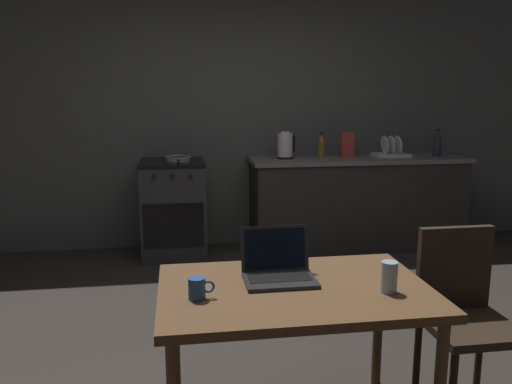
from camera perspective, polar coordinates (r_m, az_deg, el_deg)
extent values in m
plane|color=#2D2823|center=(3.33, 2.00, -16.79)|extent=(12.00, 12.00, 0.00)
cube|color=#4C4D4C|center=(5.31, 0.60, 9.31)|extent=(6.40, 0.10, 2.80)
cube|color=#282623|center=(5.31, 10.99, -1.33)|extent=(2.10, 0.60, 0.88)
cube|color=#66605B|center=(5.24, 11.17, 3.58)|extent=(2.16, 0.64, 0.04)
cube|color=#2D2D30|center=(5.01, -9.06, -2.01)|extent=(0.60, 0.60, 0.88)
cube|color=black|center=(4.93, -9.22, 3.19)|extent=(0.60, 0.60, 0.04)
cube|color=black|center=(4.73, -9.05, -3.68)|extent=(0.54, 0.01, 0.40)
cylinder|color=black|center=(4.63, -11.20, 1.63)|extent=(0.04, 0.02, 0.04)
cylinder|color=black|center=(4.63, -9.22, 1.69)|extent=(0.04, 0.02, 0.04)
cylinder|color=black|center=(4.63, -7.24, 1.75)|extent=(0.04, 0.02, 0.04)
cube|color=brown|center=(2.32, 4.28, -10.82)|extent=(1.19, 0.77, 0.04)
cylinder|color=brown|center=(2.71, -8.96, -15.80)|extent=(0.05, 0.05, 0.67)
cylinder|color=brown|center=(2.90, 13.31, -14.14)|extent=(0.05, 0.05, 0.67)
cube|color=#2D2116|center=(2.71, 22.58, -13.58)|extent=(0.40, 0.40, 0.04)
cube|color=#2D2116|center=(2.77, 21.00, -7.81)|extent=(0.38, 0.04, 0.42)
cylinder|color=#2D2116|center=(2.87, 17.34, -17.15)|extent=(0.04, 0.04, 0.44)
cylinder|color=#2D2116|center=(3.03, 23.38, -16.06)|extent=(0.04, 0.04, 0.44)
cube|color=#232326|center=(2.35, 2.67, -9.72)|extent=(0.32, 0.22, 0.02)
cube|color=black|center=(2.36, 2.60, -9.37)|extent=(0.28, 0.12, 0.00)
cube|color=#232326|center=(2.44, 2.09, -6.19)|extent=(0.32, 0.05, 0.21)
cube|color=black|center=(2.43, 2.11, -6.24)|extent=(0.29, 0.04, 0.18)
cylinder|color=black|center=(5.03, 3.21, 3.82)|extent=(0.15, 0.15, 0.02)
cylinder|color=silver|center=(5.02, 3.23, 5.21)|extent=(0.15, 0.15, 0.23)
cylinder|color=silver|center=(5.01, 3.24, 6.58)|extent=(0.09, 0.09, 0.02)
cube|color=black|center=(5.04, 4.22, 5.34)|extent=(0.02, 0.02, 0.16)
cylinder|color=#2D2D33|center=(5.51, 19.34, 4.74)|extent=(0.08, 0.08, 0.19)
cone|color=#2D2D33|center=(5.49, 19.42, 6.05)|extent=(0.08, 0.08, 0.06)
cylinder|color=black|center=(5.49, 19.45, 6.47)|extent=(0.04, 0.04, 0.02)
cylinder|color=gray|center=(4.91, -8.56, 3.48)|extent=(0.23, 0.23, 0.01)
torus|color=gray|center=(4.90, -8.57, 3.84)|extent=(0.24, 0.24, 0.02)
cylinder|color=black|center=(4.70, -8.55, 3.33)|extent=(0.02, 0.18, 0.02)
cylinder|color=#264C8C|center=(2.18, -6.55, -10.51)|extent=(0.07, 0.07, 0.09)
torus|color=#264C8C|center=(2.18, -5.28, -10.36)|extent=(0.05, 0.01, 0.05)
cylinder|color=#99B7C6|center=(2.29, 14.47, -9.07)|extent=(0.07, 0.07, 0.13)
cube|color=#B2382D|center=(5.20, 10.03, 5.16)|extent=(0.13, 0.05, 0.25)
cube|color=silver|center=(5.36, 14.64, 3.97)|extent=(0.34, 0.26, 0.03)
cylinder|color=white|center=(5.32, 14.00, 5.09)|extent=(0.04, 0.18, 0.18)
cylinder|color=white|center=(5.35, 14.69, 5.08)|extent=(0.04, 0.18, 0.18)
cylinder|color=white|center=(5.38, 15.38, 5.08)|extent=(0.04, 0.18, 0.18)
cylinder|color=#8C601E|center=(5.19, 7.23, 4.76)|extent=(0.07, 0.07, 0.16)
cone|color=#8C601E|center=(5.18, 7.26, 5.99)|extent=(0.07, 0.07, 0.06)
cylinder|color=black|center=(5.18, 7.27, 6.43)|extent=(0.03, 0.03, 0.02)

